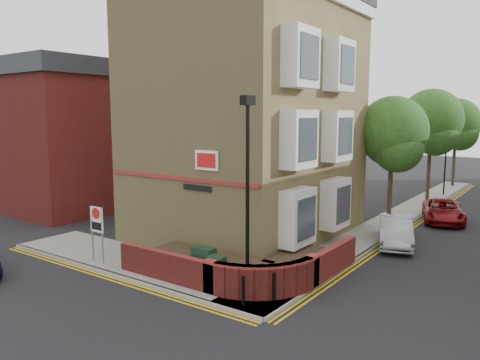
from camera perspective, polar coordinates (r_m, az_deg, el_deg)
The scene contains 22 objects.
ground at distance 15.59m, azimuth -6.70°, elevation -14.08°, with size 120.00×120.00×0.00m, color black.
pavement_corner at distance 18.90m, azimuth -11.59°, elevation -9.99°, with size 13.00×3.00×0.12m, color gray.
pavement_main at distance 28.36m, azimuth 18.90°, elevation -4.21°, with size 2.00×32.00×0.12m, color gray.
kerb_side at distance 17.97m, azimuth -15.16°, elevation -11.07°, with size 13.00×0.15×0.12m, color gray.
kerb_main_near at distance 28.10m, azimuth 20.86°, elevation -4.42°, with size 0.15×32.00×0.12m, color gray.
yellow_lines_side at distance 17.85m, azimuth -15.79°, elevation -11.42°, with size 13.00×0.28×0.01m, color gold.
yellow_lines_main at distance 28.05m, azimuth 21.35°, elevation -4.58°, with size 0.28×32.00×0.01m, color gold.
corner_building at distance 22.52m, azimuth 1.47°, elevation 8.96°, with size 8.95×10.40×13.60m.
garden_wall at distance 17.40m, azimuth -1.05°, elevation -11.64°, with size 6.80×6.00×1.20m, color maroon, non-canonical shape.
lamppost at distance 14.61m, azimuth 0.92°, elevation -1.86°, with size 0.25×0.50×6.30m.
utility_cabinet_large at distance 16.45m, azimuth -4.44°, elevation -10.18°, with size 0.80×0.45×1.20m, color #16331E.
utility_cabinet_small at distance 15.76m, azimuth -2.88°, elevation -11.18°, with size 0.55×0.40×1.10m, color #16331E.
bollard_near at distance 14.50m, azimuth 0.39°, elevation -13.33°, with size 0.11×0.11×0.90m, color black.
bollard_far at distance 14.82m, azimuth 4.16°, elevation -12.87°, with size 0.11×0.11×0.90m, color black.
zone_sign at distance 18.98m, azimuth -17.06°, elevation -5.15°, with size 0.72×0.07×2.20m.
side_building at distance 31.04m, azimuth -17.56°, elevation 5.23°, with size 6.40×10.40×9.00m.
tree_near at distance 25.92m, azimuth 18.11°, elevation 5.08°, with size 3.64×3.65×6.70m.
tree_mid at distance 33.61m, azimuth 22.29°, elevation 6.30°, with size 4.03×4.03×7.42m.
tree_far at distance 41.44m, azimuth 24.85°, elevation 5.97°, with size 3.81×3.81×7.00m.
traffic_light_assembly at distance 36.53m, azimuth 23.78°, elevation 2.51°, with size 0.20×0.16×4.20m.
silver_car_near at distance 22.17m, azimuth 18.44°, elevation -5.97°, with size 1.38×3.95×1.30m, color gray.
red_car_main at distance 27.97m, azimuth 23.52°, elevation -3.48°, with size 2.00×4.33×1.20m, color maroon.
Camera 1 is at (9.77, -10.65, 5.85)m, focal length 35.00 mm.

